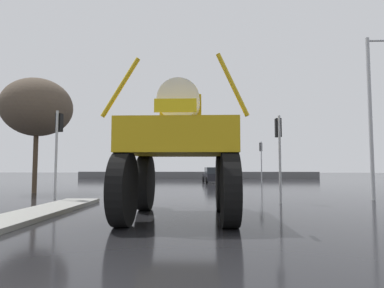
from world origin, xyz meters
TOP-DOWN VIEW (x-y plane):
  - ground_plane at (0.00, 18.00)m, footprint 120.00×120.00m
  - median_island at (-4.54, 5.41)m, footprint 1.52×10.47m
  - oversize_sprayer at (0.23, 6.44)m, footprint 4.00×5.28m
  - sedan_ahead at (1.88, 28.33)m, footprint 2.27×4.28m
  - traffic_signal_near_left at (-5.70, 10.48)m, footprint 0.24×0.54m
  - traffic_signal_near_right at (4.31, 10.48)m, footprint 0.24×0.54m
  - traffic_signal_far_left at (6.56, 27.66)m, footprint 0.24×0.55m
  - streetlight_near_right at (9.26, 11.89)m, footprint 2.26×0.24m
  - bare_tree_left at (-9.39, 15.33)m, footprint 4.22×4.22m
  - roadside_barrier at (0.00, 38.20)m, footprint 31.85×0.24m

SIDE VIEW (x-z plane):
  - ground_plane at x=0.00m, z-range 0.00..0.00m
  - median_island at x=-4.54m, z-range 0.00..0.15m
  - roadside_barrier at x=0.00m, z-range 0.00..0.90m
  - sedan_ahead at x=1.88m, z-range -0.05..1.47m
  - oversize_sprayer at x=0.23m, z-range -0.15..4.51m
  - traffic_signal_near_right at x=4.31m, z-range 0.89..4.74m
  - traffic_signal_far_left at x=6.56m, z-range 0.93..4.98m
  - traffic_signal_near_left at x=-5.70m, z-range 0.95..5.10m
  - streetlight_near_right at x=9.26m, z-range 0.49..8.45m
  - bare_tree_left at x=-9.39m, z-range 1.72..8.79m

